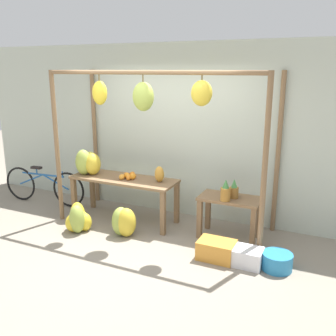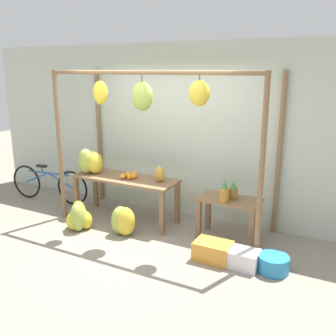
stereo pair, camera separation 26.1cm
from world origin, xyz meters
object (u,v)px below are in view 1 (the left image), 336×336
banana_pile_on_table (89,163)px  blue_bucket (277,261)px  pineapple_cluster (229,191)px  fruit_crate_white (216,250)px  papaya_pile (159,175)px  orange_pile (128,176)px  fruit_crate_purple (245,257)px  parked_bicycle (44,186)px  banana_pile_ground_right (124,222)px  banana_pile_ground_left (78,220)px

banana_pile_on_table → blue_bucket: banana_pile_on_table is taller
pineapple_cluster → fruit_crate_white: pineapple_cluster is taller
fruit_crate_white → blue_bucket: fruit_crate_white is taller
pineapple_cluster → papaya_pile: (-1.12, 0.08, 0.08)m
orange_pile → fruit_crate_purple: (2.05, -0.61, -0.65)m
papaya_pile → parked_bicycle: bearing=180.0°
banana_pile_ground_right → blue_bucket: 2.21m
parked_bicycle → papaya_pile: papaya_pile is taller
banana_pile_ground_left → papaya_pile: size_ratio=1.77×
fruit_crate_white → papaya_pile: 1.51m
banana_pile_on_table → orange_pile: (0.71, 0.05, -0.15)m
blue_bucket → fruit_crate_purple: 0.38m
fruit_crate_white → fruit_crate_purple: (0.38, 0.00, -0.01)m
banana_pile_ground_right → blue_bucket: size_ratio=1.19×
pineapple_cluster → banana_pile_ground_left: bearing=-163.5°
banana_pile_ground_right → parked_bicycle: parked_bicycle is taller
pineapple_cluster → banana_pile_ground_right: size_ratio=0.69×
fruit_crate_purple → papaya_pile: bearing=156.4°
papaya_pile → fruit_crate_purple: (1.53, -0.67, -0.72)m
pineapple_cluster → banana_pile_ground_right: (-1.43, -0.50, -0.53)m
banana_pile_on_table → orange_pile: size_ratio=1.52×
orange_pile → banana_pile_ground_left: size_ratio=0.65×
banana_pile_on_table → blue_bucket: bearing=-9.0°
pineapple_cluster → papaya_pile: papaya_pile is taller
banana_pile_ground_right → fruit_crate_purple: size_ratio=1.05×
orange_pile → fruit_crate_white: 1.89m
pineapple_cluster → blue_bucket: 1.14m
banana_pile_ground_left → fruit_crate_purple: (2.55, 0.05, -0.07)m
orange_pile → banana_pile_ground_left: bearing=-127.0°
blue_bucket → papaya_pile: bearing=162.2°
banana_pile_ground_right → parked_bicycle: (-2.05, 0.58, 0.12)m
banana_pile_ground_left → fruit_crate_white: banana_pile_ground_left is taller
banana_pile_ground_left → fruit_crate_white: size_ratio=0.93×
orange_pile → banana_pile_ground_left: 1.01m
blue_bucket → parked_bicycle: 4.31m
banana_pile_ground_right → fruit_crate_white: size_ratio=0.94×
banana_pile_on_table → orange_pile: banana_pile_on_table is taller
parked_bicycle → orange_pile: bearing=-1.9°
papaya_pile → fruit_crate_white: bearing=-30.2°
banana_pile_on_table → orange_pile: 0.73m
banana_pile_ground_right → orange_pile: bearing=112.8°
pineapple_cluster → fruit_crate_purple: bearing=-55.5°
orange_pile → banana_pile_ground_right: (0.22, -0.52, -0.54)m
parked_bicycle → banana_pile_ground_left: bearing=-28.4°
parked_bicycle → fruit_crate_purple: (3.88, -0.67, -0.22)m
pineapple_cluster → parked_bicycle: bearing=178.6°
orange_pile → fruit_crate_purple: 2.23m
orange_pile → parked_bicycle: orange_pile is taller
fruit_crate_purple → banana_pile_on_table: bearing=168.6°
pineapple_cluster → fruit_crate_purple: size_ratio=0.72×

